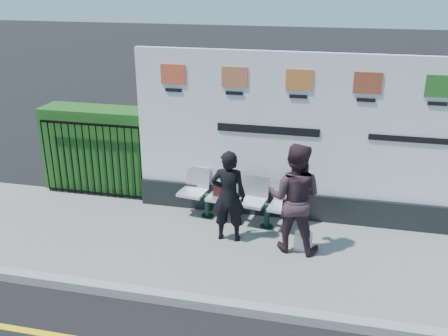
# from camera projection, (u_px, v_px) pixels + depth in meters

# --- Properties ---
(pavement) EXTENTS (14.00, 3.00, 0.12)m
(pavement) POSITION_uv_depth(u_px,v_px,m) (321.00, 260.00, 7.94)
(pavement) COLOR slate
(pavement) RESTS_ON ground
(kerb) EXTENTS (14.00, 0.18, 0.14)m
(kerb) POSITION_uv_depth(u_px,v_px,m) (316.00, 319.00, 6.58)
(kerb) COLOR gray
(kerb) RESTS_ON ground
(billboard) EXTENTS (8.00, 0.30, 3.00)m
(billboard) POSITION_uv_depth(u_px,v_px,m) (360.00, 154.00, 8.57)
(billboard) COLOR black
(billboard) RESTS_ON pavement
(hedge) EXTENTS (2.35, 0.70, 1.70)m
(hedge) POSITION_uv_depth(u_px,v_px,m) (102.00, 149.00, 10.20)
(hedge) COLOR #1D5118
(hedge) RESTS_ON pavement
(railing) EXTENTS (2.05, 0.06, 1.54)m
(railing) POSITION_uv_depth(u_px,v_px,m) (92.00, 160.00, 9.82)
(railing) COLOR black
(railing) RESTS_ON pavement
(bench) EXTENTS (2.24, 0.87, 0.47)m
(bench) POSITION_uv_depth(u_px,v_px,m) (236.00, 210.00, 8.96)
(bench) COLOR silver
(bench) RESTS_ON pavement
(woman_left) EXTENTS (0.61, 0.42, 1.58)m
(woman_left) POSITION_uv_depth(u_px,v_px,m) (228.00, 196.00, 8.19)
(woman_left) COLOR black
(woman_left) RESTS_ON pavement
(woman_right) EXTENTS (0.94, 0.77, 1.81)m
(woman_right) POSITION_uv_depth(u_px,v_px,m) (294.00, 198.00, 7.85)
(woman_right) COLOR #312026
(woman_right) RESTS_ON pavement
(handbag_brown) EXTENTS (0.30, 0.16, 0.23)m
(handbag_brown) POSITION_uv_depth(u_px,v_px,m) (222.00, 190.00, 8.93)
(handbag_brown) COLOR black
(handbag_brown) RESTS_ON bench
(carrier_bag_white) EXTENTS (0.29, 0.17, 0.29)m
(carrier_bag_white) POSITION_uv_depth(u_px,v_px,m) (303.00, 241.00, 8.09)
(carrier_bag_white) COLOR white
(carrier_bag_white) RESTS_ON pavement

